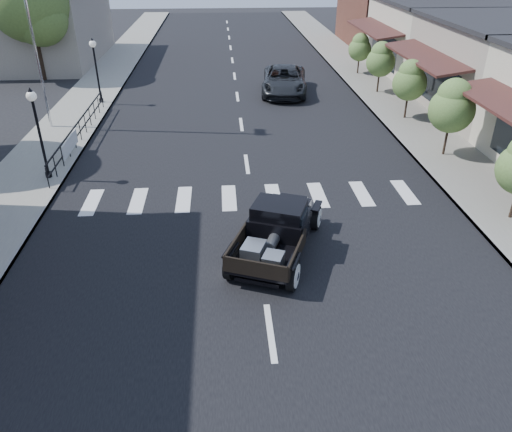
{
  "coord_description": "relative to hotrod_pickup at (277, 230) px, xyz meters",
  "views": [
    {
      "loc": [
        -0.97,
        -11.83,
        8.08
      ],
      "look_at": [
        -0.06,
        0.85,
        1.0
      ],
      "focal_mm": 35.0,
      "sensor_mm": 36.0,
      "label": 1
    }
  ],
  "objects": [
    {
      "name": "railing",
      "position": [
        -7.81,
        9.6,
        -0.13
      ],
      "size": [
        0.08,
        10.0,
        1.0
      ],
      "primitive_type": null,
      "color": "black",
      "rests_on": "sidewalk_left"
    },
    {
      "name": "lamp_post_b",
      "position": [
        -8.11,
        5.6,
        1.08
      ],
      "size": [
        0.36,
        0.36,
        3.41
      ],
      "primitive_type": null,
      "color": "black",
      "rests_on": "sidewalk_left"
    },
    {
      "name": "storefront_far",
      "position": [
        14.49,
        21.6,
        1.47
      ],
      "size": [
        10.0,
        9.0,
        4.5
      ],
      "primitive_type": "cube",
      "color": "beige",
      "rests_on": "ground"
    },
    {
      "name": "road_markings",
      "position": [
        -0.51,
        9.6,
        -0.78
      ],
      "size": [
        12.0,
        60.0,
        0.06
      ],
      "primitive_type": null,
      "color": "silver",
      "rests_on": "ground"
    },
    {
      "name": "hotrod_pickup",
      "position": [
        0.0,
        0.0,
        0.0
      ],
      "size": [
        3.58,
        4.93,
        1.55
      ],
      "primitive_type": null,
      "rotation": [
        0.0,
        0.0,
        -0.37
      ],
      "color": "black",
      "rests_on": "ground"
    },
    {
      "name": "small_tree_d",
      "position": [
        7.79,
        16.61,
        0.75
      ],
      "size": [
        1.65,
        1.65,
        2.76
      ],
      "primitive_type": null,
      "color": "#4D6D32",
      "rests_on": "sidewalk_right"
    },
    {
      "name": "sidewalk_right",
      "position": [
        7.99,
        14.6,
        -0.7
      ],
      "size": [
        3.0,
        80.0,
        0.15
      ],
      "primitive_type": "cube",
      "color": "gray",
      "rests_on": "ground"
    },
    {
      "name": "banner",
      "position": [
        -7.73,
        7.6,
        -0.33
      ],
      "size": [
        0.04,
        2.2,
        0.6
      ],
      "primitive_type": null,
      "color": "silver",
      "rests_on": "sidewalk_left"
    },
    {
      "name": "low_building_left",
      "position": [
        -15.51,
        27.6,
        1.72
      ],
      "size": [
        10.0,
        12.0,
        5.0
      ],
      "primitive_type": "cube",
      "color": "#9F9385",
      "rests_on": "ground"
    },
    {
      "name": "far_building_right",
      "position": [
        14.99,
        31.6,
        2.72
      ],
      "size": [
        11.0,
        10.0,
        7.0
      ],
      "primitive_type": "cube",
      "color": "brown",
      "rests_on": "ground"
    },
    {
      "name": "sidewalk_left",
      "position": [
        -9.01,
        14.6,
        -0.7
      ],
      "size": [
        3.0,
        80.0,
        0.15
      ],
      "primitive_type": "cube",
      "color": "#98968B",
      "rests_on": "ground"
    },
    {
      "name": "road",
      "position": [
        -0.51,
        14.6,
        -0.77
      ],
      "size": [
        14.0,
        80.0,
        0.02
      ],
      "primitive_type": "cube",
      "color": "black",
      "rests_on": "ground"
    },
    {
      "name": "ground",
      "position": [
        -0.51,
        -0.4,
        -0.78
      ],
      "size": [
        120.0,
        120.0,
        0.0
      ],
      "primitive_type": "plane",
      "color": "black",
      "rests_on": "ground"
    },
    {
      "name": "small_tree_b",
      "position": [
        7.79,
        6.78,
        0.9
      ],
      "size": [
        1.83,
        1.83,
        3.05
      ],
      "primitive_type": null,
      "color": "#4D6D32",
      "rests_on": "sidewalk_right"
    },
    {
      "name": "lamp_post_c",
      "position": [
        -8.11,
        15.6,
        1.08
      ],
      "size": [
        0.36,
        0.36,
        3.41
      ],
      "primitive_type": null,
      "color": "black",
      "rests_on": "sidewalk_left"
    },
    {
      "name": "small_tree_e",
      "position": [
        7.79,
        21.29,
        0.62
      ],
      "size": [
        1.49,
        1.49,
        2.48
      ],
      "primitive_type": null,
      "color": "#4D6D32",
      "rests_on": "sidewalk_right"
    },
    {
      "name": "small_tree_c",
      "position": [
        7.79,
        11.7,
        0.76
      ],
      "size": [
        1.66,
        1.66,
        2.77
      ],
      "primitive_type": null,
      "color": "#4D6D32",
      "rests_on": "sidewalk_right"
    },
    {
      "name": "second_car",
      "position": [
        2.3,
        17.18,
        -0.02
      ],
      "size": [
        3.18,
        5.72,
        1.51
      ],
      "primitive_type": "imported",
      "rotation": [
        0.0,
        0.0,
        -0.13
      ],
      "color": "black",
      "rests_on": "ground"
    },
    {
      "name": "big_tree_far",
      "position": [
        -13.01,
        21.6,
        2.84
      ],
      "size": [
        4.92,
        4.92,
        7.22
      ],
      "primitive_type": null,
      "color": "#48622A",
      "rests_on": "ground"
    }
  ]
}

